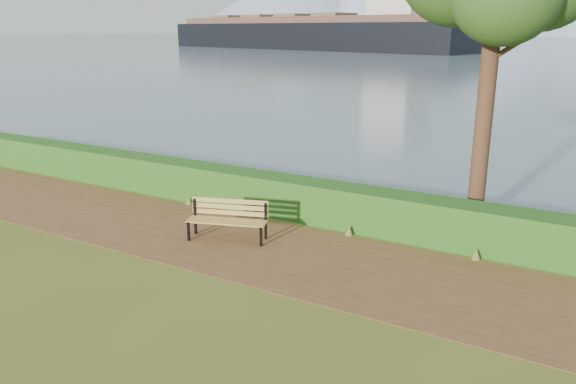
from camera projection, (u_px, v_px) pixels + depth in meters
The scene contains 5 objects.
ground at pixel (243, 251), 12.21m from camera, with size 140.00×140.00×0.00m, color #53621C.
path at pixel (251, 246), 12.46m from camera, with size 40.00×3.40×0.01m, color brown.
hedge at pixel (301, 199), 14.23m from camera, with size 32.00×0.85×1.00m, color #164B15.
bench at pixel (228, 217), 12.79m from camera, with size 1.89×1.08×0.91m.
cargo_ship at pixel (314, 33), 126.13m from camera, with size 81.06×31.65×24.40m.
Camera 1 is at (6.53, -9.34, 4.66)m, focal length 35.00 mm.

